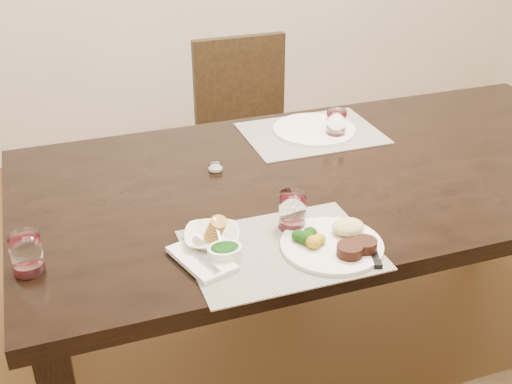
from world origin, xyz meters
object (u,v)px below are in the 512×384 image
object	(u,v)px
chair_far	(247,130)
far_plate	(314,130)
cracker_bowl	(212,237)
steak_knife	(369,250)
dinner_plate	(337,242)
wine_glass_near	(292,213)

from	to	relation	value
chair_far	far_plate	xyz separation A→B (m)	(0.03, -0.64, 0.26)
chair_far	cracker_bowl	size ratio (longest dim) A/B	5.22
chair_far	steak_knife	xyz separation A→B (m)	(-0.15, -1.36, 0.26)
cracker_bowl	far_plate	distance (m)	0.77
dinner_plate	wine_glass_near	xyz separation A→B (m)	(-0.07, 0.12, 0.03)
chair_far	steak_knife	world-z (taller)	chair_far
dinner_plate	far_plate	bearing A→B (deg)	55.97
chair_far	cracker_bowl	world-z (taller)	chair_far
chair_far	far_plate	size ratio (longest dim) A/B	3.15
steak_knife	cracker_bowl	distance (m)	0.39
chair_far	cracker_bowl	xyz separation A→B (m)	(-0.50, -1.20, 0.27)
wine_glass_near	far_plate	bearing A→B (deg)	60.72
steak_knife	far_plate	size ratio (longest dim) A/B	0.80
cracker_bowl	chair_far	bearing A→B (deg)	67.31
steak_knife	cracker_bowl	bearing A→B (deg)	171.07
chair_far	far_plate	distance (m)	0.69
cracker_bowl	far_plate	bearing A→B (deg)	46.62
dinner_plate	steak_knife	bearing A→B (deg)	-49.76
steak_knife	cracker_bowl	world-z (taller)	cracker_bowl
chair_far	cracker_bowl	distance (m)	1.33
cracker_bowl	wine_glass_near	bearing A→B (deg)	1.31
chair_far	wine_glass_near	xyz separation A→B (m)	(-0.28, -1.20, 0.29)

